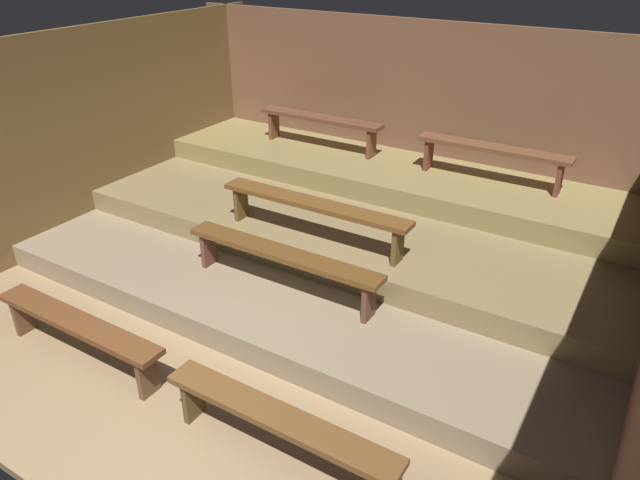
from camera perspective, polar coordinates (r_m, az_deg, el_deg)
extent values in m
cube|color=#8A6F4E|center=(6.42, -1.27, -5.19)|extent=(7.12, 6.27, 0.08)
cube|color=brown|center=(8.16, 9.44, 11.60)|extent=(7.12, 0.06, 2.47)
cube|color=brown|center=(7.94, -21.38, 9.63)|extent=(0.06, 6.27, 2.47)
cube|color=#7F6E55|center=(6.86, 1.94, -1.27)|extent=(6.32, 4.04, 0.26)
cube|color=olive|center=(7.20, 4.31, 2.43)|extent=(6.32, 2.87, 0.26)
cube|color=olive|center=(7.73, 6.99, 6.15)|extent=(6.32, 1.37, 0.26)
cube|color=#57331A|center=(5.63, -22.41, -7.35)|extent=(1.90, 0.25, 0.05)
cube|color=brown|center=(6.36, -26.63, -6.43)|extent=(0.05, 0.20, 0.38)
cube|color=brown|center=(5.20, -16.27, -12.40)|extent=(0.05, 0.20, 0.38)
cube|color=brown|center=(4.35, -4.03, -16.66)|extent=(1.90, 0.25, 0.05)
cube|color=#4F3E1F|center=(4.91, -12.13, -14.62)|extent=(0.05, 0.20, 0.38)
cube|color=brown|center=(5.75, -3.68, -1.28)|extent=(2.15, 0.25, 0.05)
cube|color=brown|center=(6.40, -10.66, -0.79)|extent=(0.05, 0.20, 0.38)
cube|color=brown|center=(5.44, 4.71, -5.86)|extent=(0.05, 0.20, 0.38)
cube|color=brown|center=(6.17, -0.63, 3.51)|extent=(2.19, 0.25, 0.05)
cube|color=brown|center=(6.79, -7.62, 3.57)|extent=(0.05, 0.20, 0.38)
cube|color=brown|center=(5.85, 7.49, -0.53)|extent=(0.05, 0.20, 0.38)
cube|color=brown|center=(8.22, 0.05, 11.65)|extent=(1.82, 0.25, 0.05)
cube|color=brown|center=(8.70, -4.46, 10.98)|extent=(0.05, 0.20, 0.38)
cube|color=brown|center=(7.92, 4.97, 9.25)|extent=(0.05, 0.20, 0.38)
cube|color=brown|center=(7.31, 16.32, 8.47)|extent=(1.82, 0.25, 0.05)
cube|color=brown|center=(7.61, 10.42, 8.13)|extent=(0.05, 0.20, 0.38)
cube|color=brown|center=(7.24, 22.05, 5.48)|extent=(0.05, 0.20, 0.38)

